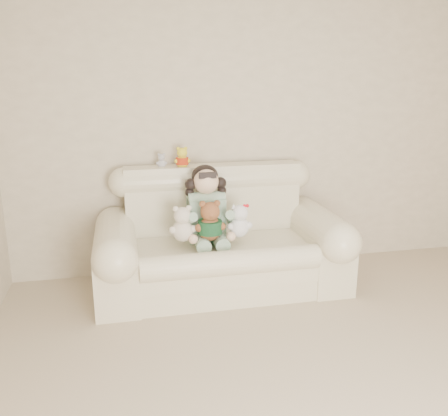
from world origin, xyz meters
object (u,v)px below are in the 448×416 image
(sofa, at_px, (221,232))
(white_cat, at_px, (239,217))
(brown_teddy, at_px, (210,217))
(cream_teddy, at_px, (182,220))
(seated_child, at_px, (206,203))

(sofa, xyz_separation_m, white_cat, (0.13, -0.11, 0.15))
(brown_teddy, xyz_separation_m, white_cat, (0.25, 0.03, -0.03))
(white_cat, bearing_deg, sofa, 124.35)
(sofa, bearing_deg, white_cat, -41.22)
(sofa, relative_size, brown_teddy, 5.38)
(sofa, distance_m, cream_teddy, 0.40)
(cream_teddy, bearing_deg, sofa, 36.64)
(sofa, relative_size, cream_teddy, 6.05)
(brown_teddy, bearing_deg, seated_child, 65.14)
(seated_child, distance_m, white_cat, 0.32)
(brown_teddy, bearing_deg, cream_teddy, 151.36)
(sofa, bearing_deg, seated_child, 145.14)
(seated_child, xyz_separation_m, white_cat, (0.24, -0.19, -0.08))
(seated_child, height_order, cream_teddy, seated_child)
(seated_child, bearing_deg, brown_teddy, -94.33)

